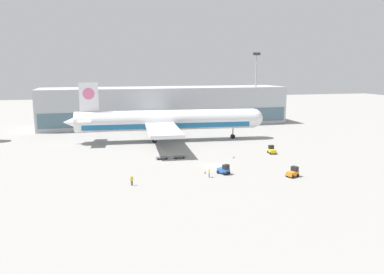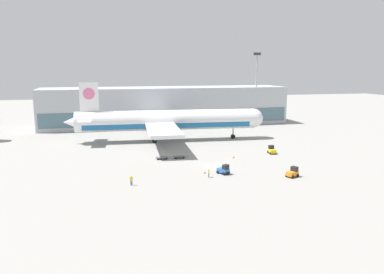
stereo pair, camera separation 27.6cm
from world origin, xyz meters
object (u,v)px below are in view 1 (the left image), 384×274
light_mast (256,84)px  baggage_tug_mid (224,170)px  traffic_cone_far (234,157)px  baggage_dolly_lead (162,158)px  ground_crew_far (132,180)px  baggage_dolly_second (179,157)px  ground_crew_near (209,172)px  traffic_cone_near (205,172)px  baggage_tug_foreground (272,150)px  airplane_main (165,121)px  baggage_tug_far (293,172)px

light_mast → baggage_tug_mid: bearing=-118.7°
traffic_cone_far → baggage_tug_mid: bearing=-118.7°
baggage_dolly_lead → baggage_tug_mid: bearing=-56.8°
ground_crew_far → traffic_cone_far: (25.40, 15.28, -0.76)m
baggage_tug_mid → baggage_dolly_lead: size_ratio=0.76×
baggage_dolly_second → ground_crew_near: 17.02m
traffic_cone_far → traffic_cone_near: bearing=-133.3°
baggage_tug_foreground → traffic_cone_far: (-10.79, -2.06, -0.55)m
baggage_tug_mid → ground_crew_near: size_ratio=1.67×
airplane_main → baggage_dolly_lead: (-4.77, -22.28, -5.45)m
baggage_tug_far → traffic_cone_near: bearing=132.5°
traffic_cone_far → airplane_main: bearing=115.1°
baggage_tug_foreground → baggage_dolly_lead: 27.43m
baggage_dolly_second → traffic_cone_far: size_ratio=5.57×
baggage_tug_far → baggage_dolly_second: bearing=106.7°
baggage_dolly_second → traffic_cone_far: 12.88m
light_mast → ground_crew_far: bearing=-128.8°
baggage_tug_mid → traffic_cone_far: size_ratio=4.23×
baggage_dolly_lead → light_mast: bearing=47.7°
baggage_tug_foreground → ground_crew_near: (-21.16, -15.96, 0.11)m
light_mast → ground_crew_far: light_mast is taller
light_mast → ground_crew_far: (-53.17, -66.02, -14.17)m
baggage_dolly_lead → traffic_cone_near: 15.28m
traffic_cone_near → baggage_tug_far: bearing=-22.9°
baggage_dolly_second → ground_crew_near: bearing=-82.1°
light_mast → baggage_tug_far: bearing=-108.0°
traffic_cone_far → baggage_dolly_second: bearing=166.7°
ground_crew_near → baggage_tug_far: bearing=-87.8°
baggage_dolly_lead → ground_crew_near: size_ratio=2.20×
baggage_dolly_lead → ground_crew_near: (6.25, -16.88, 0.59)m
baggage_tug_mid → baggage_dolly_second: (-5.75, 15.37, -0.49)m
airplane_main → baggage_dolly_second: 22.95m
airplane_main → ground_crew_far: (-13.55, -40.53, -4.76)m
baggage_dolly_second → traffic_cone_far: bearing=-12.7°
ground_crew_near → light_mast: bearing=-15.1°
baggage_tug_far → ground_crew_near: (-15.93, 3.76, 0.11)m
baggage_tug_foreground → airplane_main: bearing=48.9°
light_mast → baggage_tug_far: (-22.21, -68.40, -14.37)m
baggage_dolly_second → traffic_cone_far: (12.53, -2.96, -0.06)m
baggage_tug_far → traffic_cone_far: (-5.57, 17.66, -0.55)m
baggage_tug_foreground → baggage_tug_mid: (-17.57, -14.46, 0.00)m
airplane_main → traffic_cone_far: size_ratio=87.29×
baggage_dolly_second → ground_crew_far: size_ratio=2.04×
baggage_tug_far → baggage_dolly_second: baggage_tug_far is taller
airplane_main → traffic_cone_near: airplane_main is taller
ground_crew_near → traffic_cone_near: bearing=14.4°
baggage_tug_far → ground_crew_far: bearing=151.0°
baggage_tug_foreground → baggage_dolly_lead: baggage_tug_foreground is taller
baggage_tug_mid → traffic_cone_near: bearing=-141.9°
baggage_tug_far → ground_crew_far: baggage_tug_far is taller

